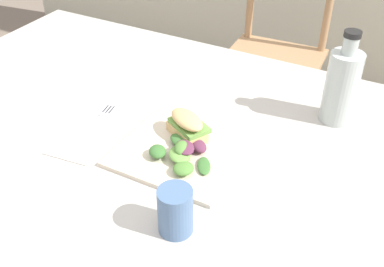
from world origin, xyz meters
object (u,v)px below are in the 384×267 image
object	(u,v)px
dining_table	(145,180)
fork_on_napkin	(97,123)
bottle_cold_brew	(341,90)
cup_extra_side	(175,211)
chair_wooden_far	(274,56)
plate_lunch	(183,149)
sandwich_half_front	(187,125)

from	to	relation	value
dining_table	fork_on_napkin	size ratio (longest dim) A/B	7.45
bottle_cold_brew	cup_extra_side	size ratio (longest dim) A/B	2.46
chair_wooden_far	plate_lunch	distance (m)	1.13
plate_lunch	cup_extra_side	size ratio (longest dim) A/B	2.87
dining_table	bottle_cold_brew	xyz separation A→B (m)	(0.34, 0.29, 0.19)
sandwich_half_front	bottle_cold_brew	xyz separation A→B (m)	(0.26, 0.23, 0.04)
chair_wooden_far	fork_on_napkin	distance (m)	1.13
chair_wooden_far	sandwich_half_front	distance (m)	1.10
plate_lunch	fork_on_napkin	distance (m)	0.22
fork_on_napkin	cup_extra_side	bearing A→B (deg)	-30.67
cup_extra_side	plate_lunch	bearing A→B (deg)	115.89
chair_wooden_far	cup_extra_side	distance (m)	1.35
plate_lunch	sandwich_half_front	bearing A→B (deg)	105.67
plate_lunch	sandwich_half_front	size ratio (longest dim) A/B	2.34
bottle_cold_brew	cup_extra_side	bearing A→B (deg)	-108.48
chair_wooden_far	sandwich_half_front	bearing A→B (deg)	-81.99
plate_lunch	bottle_cold_brew	distance (m)	0.38
fork_on_napkin	sandwich_half_front	bearing A→B (deg)	13.58
sandwich_half_front	cup_extra_side	distance (m)	0.26
dining_table	cup_extra_side	size ratio (longest dim) A/B	15.53
plate_lunch	bottle_cold_brew	bearing A→B (deg)	47.07
sandwich_half_front	bottle_cold_brew	world-z (taller)	bottle_cold_brew
dining_table	chair_wooden_far	world-z (taller)	chair_wooden_far
chair_wooden_far	bottle_cold_brew	xyz separation A→B (m)	(0.41, -0.81, 0.37)
chair_wooden_far	fork_on_napkin	world-z (taller)	chair_wooden_far
plate_lunch	cup_extra_side	xyz separation A→B (m)	(0.10, -0.20, 0.04)
fork_on_napkin	cup_extra_side	size ratio (longest dim) A/B	2.08
dining_table	bottle_cold_brew	bearing A→B (deg)	40.45
bottle_cold_brew	plate_lunch	bearing A→B (deg)	-132.93
fork_on_napkin	bottle_cold_brew	world-z (taller)	bottle_cold_brew
plate_lunch	fork_on_napkin	bearing A→B (deg)	-177.13
sandwich_half_front	bottle_cold_brew	size ratio (longest dim) A/B	0.50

